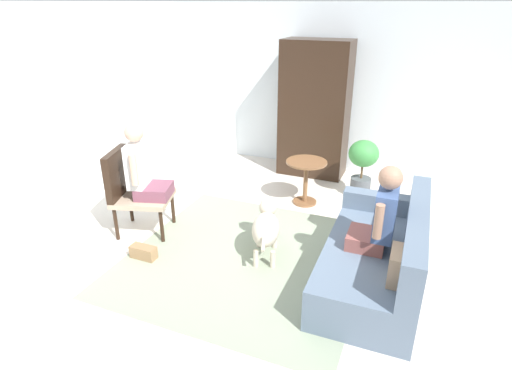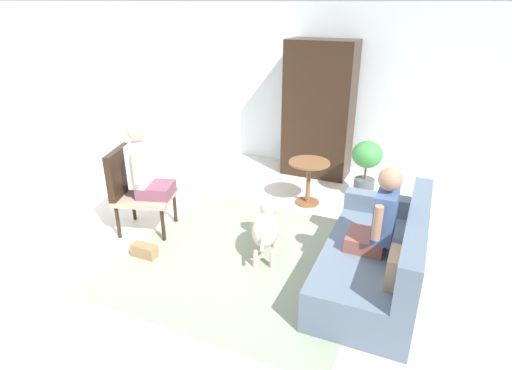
{
  "view_description": "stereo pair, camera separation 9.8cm",
  "coord_description": "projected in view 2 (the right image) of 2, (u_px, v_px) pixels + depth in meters",
  "views": [
    {
      "loc": [
        1.46,
        -3.77,
        2.56
      ],
      "look_at": [
        -0.02,
        -0.2,
        0.87
      ],
      "focal_mm": 29.44,
      "sensor_mm": 36.0,
      "label": 1
    },
    {
      "loc": [
        1.55,
        -3.73,
        2.56
      ],
      "look_at": [
        -0.02,
        -0.2,
        0.87
      ],
      "focal_mm": 29.44,
      "sensor_mm": 36.0,
      "label": 2
    }
  ],
  "objects": [
    {
      "name": "area_rug",
      "position": [
        247.0,
        257.0,
        4.58
      ],
      "size": [
        2.48,
        2.52,
        0.01
      ],
      "primitive_type": "cube",
      "color": "gray",
      "rests_on": "ground"
    },
    {
      "name": "couch",
      "position": [
        379.0,
        259.0,
        4.03
      ],
      "size": [
        0.91,
        1.83,
        0.85
      ],
      "color": "slate",
      "rests_on": "ground"
    },
    {
      "name": "handbag",
      "position": [
        144.0,
        251.0,
        4.57
      ],
      "size": [
        0.29,
        0.13,
        0.14
      ],
      "primitive_type": "cube",
      "color": "#99724C",
      "rests_on": "ground"
    },
    {
      "name": "person_on_couch",
      "position": [
        380.0,
        217.0,
        3.84
      ],
      "size": [
        0.43,
        0.52,
        0.84
      ],
      "color": "brown"
    },
    {
      "name": "round_end_table",
      "position": [
        309.0,
        176.0,
        5.65
      ],
      "size": [
        0.55,
        0.55,
        0.61
      ],
      "color": "brown",
      "rests_on": "ground"
    },
    {
      "name": "left_wall",
      "position": [
        75.0,
        107.0,
        5.52
      ],
      "size": [
        0.12,
        6.27,
        2.57
      ],
      "primitive_type": "cube",
      "color": "silver",
      "rests_on": "ground"
    },
    {
      "name": "dog",
      "position": [
        266.0,
        227.0,
        4.5
      ],
      "size": [
        0.45,
        0.86,
        0.56
      ],
      "color": "beige",
      "rests_on": "ground"
    },
    {
      "name": "armoire_cabinet",
      "position": [
        319.0,
        110.0,
        6.45
      ],
      "size": [
        1.02,
        0.56,
        2.07
      ],
      "primitive_type": "cube",
      "color": "black",
      "rests_on": "ground"
    },
    {
      "name": "armchair",
      "position": [
        133.0,
        186.0,
        4.94
      ],
      "size": [
        0.78,
        0.72,
        1.02
      ],
      "color": "black",
      "rests_on": "ground"
    },
    {
      "name": "person_on_armchair",
      "position": [
        144.0,
        167.0,
        4.82
      ],
      "size": [
        0.53,
        0.52,
        0.87
      ],
      "color": "#7B4456"
    },
    {
      "name": "ground_plane",
      "position": [
        265.0,
        250.0,
        4.73
      ],
      "size": [
        6.8,
        6.8,
        0.0
      ],
      "primitive_type": "plane",
      "color": "beige"
    },
    {
      "name": "potted_plant",
      "position": [
        366.0,
        163.0,
        5.8
      ],
      "size": [
        0.41,
        0.41,
        0.83
      ],
      "color": "#4C5156",
      "rests_on": "ground"
    },
    {
      "name": "back_wall",
      "position": [
        336.0,
        90.0,
        6.64
      ],
      "size": [
        6.17,
        0.12,
        2.57
      ],
      "primitive_type": "cube",
      "color": "silver",
      "rests_on": "ground"
    }
  ]
}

